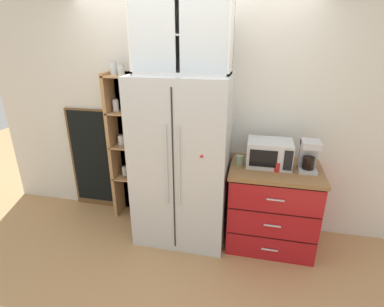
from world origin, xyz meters
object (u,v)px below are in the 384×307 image
Objects in this scene: refrigerator at (183,161)px; mug_red at (277,166)px; microwave at (269,153)px; mug_sage at (239,160)px; chalkboard_menu at (93,159)px; bottle_clear at (277,156)px; coffee_maker at (309,155)px.

refrigerator is 0.96m from mug_red.
microwave is 3.86× the size of mug_sage.
chalkboard_menu is (-2.15, 0.25, -0.36)m from microwave.
refrigerator reaches higher than mug_sage.
refrigerator is 4.07× the size of microwave.
mug_red is at bearing -2.39° from refrigerator.
bottle_clear is at bearing 90.66° from mug_red.
coffee_maker is 2.72× the size of mug_sage.
mug_sage reaches higher than mug_red.
mug_sage is at bearing -169.12° from bottle_clear.
chalkboard_menu reaches higher than mug_red.
microwave is at bearing -6.63° from chalkboard_menu.
bottle_clear is at bearing 5.81° from refrigerator.
bottle_clear is 0.19× the size of chalkboard_menu.
bottle_clear is at bearing 169.19° from coffee_maker.
chalkboard_menu reaches higher than bottle_clear.
mug_red is 0.50× the size of bottle_clear.
coffee_maker reaches higher than mug_sage.
mug_red is at bearing -164.22° from coffee_maker.
bottle_clear reaches higher than mug_sage.
refrigerator is at bearing -174.56° from microwave.
mug_sage is (-0.66, -0.01, -0.11)m from coffee_maker.
bottle_clear is (0.96, 0.10, 0.10)m from refrigerator.
chalkboard_menu is (-2.52, 0.29, -0.39)m from coffee_maker.
mug_sage is 0.93× the size of mug_red.
refrigerator is at bearing -174.19° from bottle_clear.
chalkboard_menu reaches higher than coffee_maker.
mug_red is at bearing -57.72° from microwave.
chalkboard_menu is at bearing 170.47° from mug_red.
bottle_clear reaches higher than mug_red.
microwave is at bearing 11.10° from mug_sage.
mug_sage is (-0.29, -0.06, -0.08)m from microwave.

